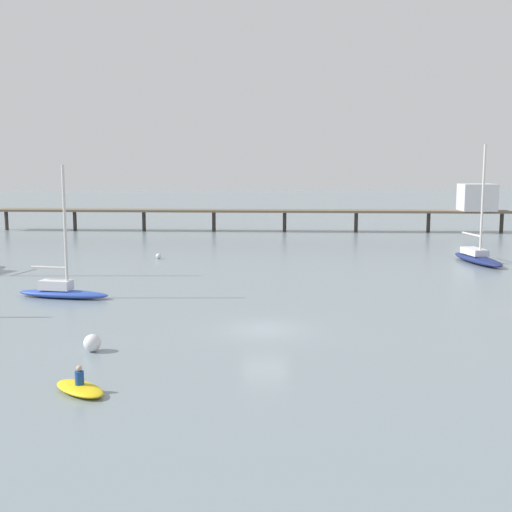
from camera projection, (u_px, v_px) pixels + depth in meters
ground_plane at (265, 330)px, 36.60m from camera, size 400.00×400.00×0.00m
pier at (361, 205)px, 89.10m from camera, size 70.57×9.19×6.56m
sailboat_blue at (62, 289)px, 45.28m from camera, size 6.85×3.03×9.15m
sailboat_navy at (477, 256)px, 61.28m from camera, size 3.04×8.68×10.97m
dinghy_yellow at (80, 388)px, 26.48m from camera, size 2.89×2.87×1.14m
mooring_buoy_inner at (92, 343)px, 32.29m from camera, size 0.87×0.87×0.87m
mooring_buoy_near at (158, 256)px, 64.08m from camera, size 0.52×0.52×0.52m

